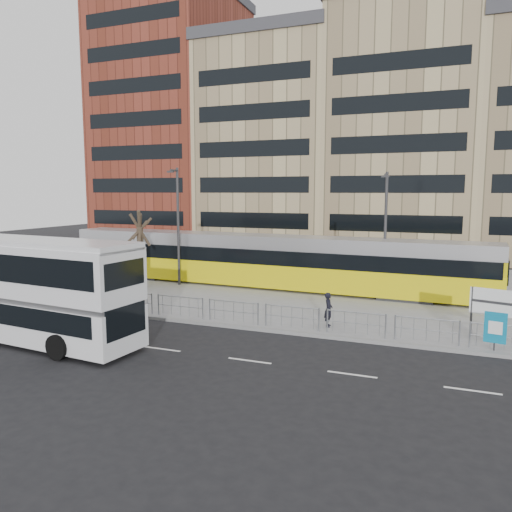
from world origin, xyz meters
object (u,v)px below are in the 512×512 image
at_px(station_sign, 493,305).
at_px(lamp_post_west, 178,222).
at_px(tram, 262,261).
at_px(lamp_post_east, 385,228).
at_px(ad_panel, 495,328).
at_px(pedestrian, 328,310).
at_px(bare_tree, 139,209).
at_px(double_decker_bus, 26,286).
at_px(traffic_light_west, 117,272).

relative_size(station_sign, lamp_post_west, 0.28).
height_order(tram, lamp_post_east, lamp_post_east).
distance_m(ad_panel, pedestrian, 7.20).
distance_m(tram, bare_tree, 8.92).
bearing_deg(station_sign, lamp_post_west, 177.34).
height_order(double_decker_bus, lamp_post_east, lamp_post_east).
height_order(double_decker_bus, traffic_light_west, double_decker_bus).
bearing_deg(traffic_light_west, tram, 50.77).
relative_size(station_sign, ad_panel, 1.41).
bearing_deg(pedestrian, traffic_light_west, 81.45).
bearing_deg(double_decker_bus, lamp_post_west, 95.51).
bearing_deg(bare_tree, pedestrian, -20.19).
xyz_separation_m(lamp_post_west, lamp_post_east, (13.53, 2.02, -0.20)).
bearing_deg(ad_panel, traffic_light_west, -172.23).
height_order(ad_panel, bare_tree, bare_tree).
xyz_separation_m(double_decker_bus, ad_panel, (19.12, 5.47, -1.37)).
distance_m(pedestrian, lamp_post_west, 14.26).
height_order(double_decker_bus, ad_panel, double_decker_bus).
height_order(tram, traffic_light_west, tram).
xyz_separation_m(double_decker_bus, bare_tree, (-2.11, 11.76, 2.97)).
relative_size(double_decker_bus, lamp_post_west, 1.44).
relative_size(double_decker_bus, tram, 0.39).
bearing_deg(station_sign, traffic_light_west, -162.57).
bearing_deg(bare_tree, double_decker_bus, -79.83).
bearing_deg(tram, lamp_post_east, 4.92).
bearing_deg(station_sign, double_decker_bus, -144.48).
bearing_deg(lamp_post_east, traffic_light_west, -146.33).
xyz_separation_m(ad_panel, lamp_post_east, (-5.67, 9.82, 3.23)).
distance_m(lamp_post_west, bare_tree, 2.68).
height_order(station_sign, traffic_light_west, traffic_light_west).
bearing_deg(pedestrian, lamp_post_west, 51.37).
xyz_separation_m(double_decker_bus, traffic_light_west, (0.02, 6.34, -0.32)).
bearing_deg(bare_tree, lamp_post_west, 36.68).
bearing_deg(lamp_post_east, double_decker_bus, -131.34).
distance_m(station_sign, pedestrian, 7.18).
xyz_separation_m(tram, pedestrian, (6.56, -8.37, -0.93)).
distance_m(double_decker_bus, bare_tree, 12.31).
bearing_deg(ad_panel, pedestrian, -178.41).
distance_m(ad_panel, lamp_post_west, 21.01).
xyz_separation_m(ad_panel, lamp_post_west, (-19.20, 7.80, 3.43)).
bearing_deg(pedestrian, double_decker_bus, 109.06).
relative_size(station_sign, bare_tree, 0.31).
distance_m(double_decker_bus, station_sign, 20.41).
bearing_deg(station_sign, ad_panel, -74.94).
height_order(station_sign, lamp_post_west, lamp_post_west).
xyz_separation_m(station_sign, ad_panel, (-0.00, -1.64, -0.62)).
xyz_separation_m(tram, lamp_post_east, (8.00, 0.35, 2.42)).
bearing_deg(tram, traffic_light_west, -119.80).
xyz_separation_m(tram, station_sign, (13.68, -7.83, -0.20)).
bearing_deg(station_sign, tram, 165.34).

